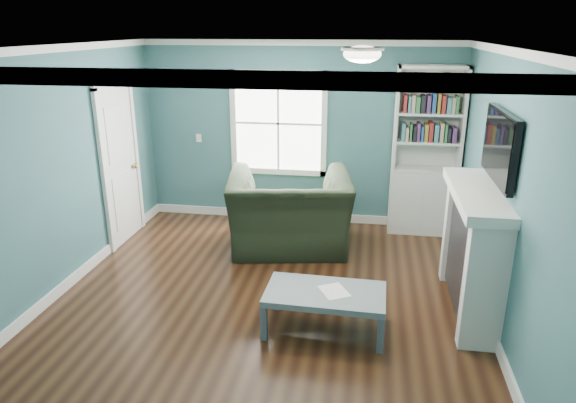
# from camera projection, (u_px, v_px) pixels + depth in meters

# --- Properties ---
(floor) EXTENTS (5.00, 5.00, 0.00)m
(floor) POSITION_uv_depth(u_px,v_px,m) (265.00, 302.00, 5.45)
(floor) COLOR black
(floor) RESTS_ON ground
(room_walls) EXTENTS (5.00, 5.00, 5.00)m
(room_walls) POSITION_uv_depth(u_px,v_px,m) (263.00, 157.00, 4.93)
(room_walls) COLOR #385E69
(room_walls) RESTS_ON ground
(trim) EXTENTS (4.50, 5.00, 2.60)m
(trim) POSITION_uv_depth(u_px,v_px,m) (264.00, 191.00, 5.05)
(trim) COLOR white
(trim) RESTS_ON ground
(window) EXTENTS (1.40, 0.06, 1.50)m
(window) POSITION_uv_depth(u_px,v_px,m) (278.00, 124.00, 7.34)
(window) COLOR white
(window) RESTS_ON room_walls
(bookshelf) EXTENTS (0.90, 0.35, 2.31)m
(bookshelf) POSITION_uv_depth(u_px,v_px,m) (425.00, 169.00, 7.03)
(bookshelf) COLOR silver
(bookshelf) RESTS_ON ground
(fireplace) EXTENTS (0.44, 1.58, 1.30)m
(fireplace) POSITION_uv_depth(u_px,v_px,m) (473.00, 253.00, 5.11)
(fireplace) COLOR black
(fireplace) RESTS_ON ground
(tv) EXTENTS (0.06, 1.10, 0.65)m
(tv) POSITION_uv_depth(u_px,v_px,m) (500.00, 146.00, 4.74)
(tv) COLOR black
(tv) RESTS_ON fireplace
(door) EXTENTS (0.12, 0.98, 2.17)m
(door) POSITION_uv_depth(u_px,v_px,m) (120.00, 163.00, 6.74)
(door) COLOR silver
(door) RESTS_ON ground
(ceiling_fixture) EXTENTS (0.38, 0.38, 0.15)m
(ceiling_fixture) POSITION_uv_depth(u_px,v_px,m) (362.00, 53.00, 4.58)
(ceiling_fixture) COLOR white
(ceiling_fixture) RESTS_ON room_walls
(light_switch) EXTENTS (0.08, 0.01, 0.12)m
(light_switch) POSITION_uv_depth(u_px,v_px,m) (199.00, 138.00, 7.60)
(light_switch) COLOR white
(light_switch) RESTS_ON room_walls
(recliner) EXTENTS (1.67, 1.23, 1.33)m
(recliner) POSITION_uv_depth(u_px,v_px,m) (289.00, 200.00, 6.57)
(recliner) COLOR black
(recliner) RESTS_ON ground
(coffee_table) EXTENTS (1.14, 0.64, 0.41)m
(coffee_table) POSITION_uv_depth(u_px,v_px,m) (325.00, 296.00, 4.85)
(coffee_table) COLOR #4D535D
(coffee_table) RESTS_ON ground
(paper_sheet) EXTENTS (0.34, 0.37, 0.00)m
(paper_sheet) POSITION_uv_depth(u_px,v_px,m) (334.00, 291.00, 4.83)
(paper_sheet) COLOR white
(paper_sheet) RESTS_ON coffee_table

